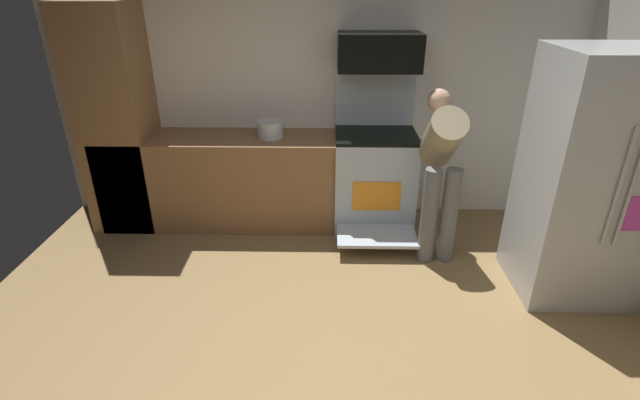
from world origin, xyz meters
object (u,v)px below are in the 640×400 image
person_cook (441,163)px  stock_pot (270,129)px  microwave (379,52)px  refrigerator (592,179)px  oven_range (374,177)px

person_cook → stock_pot: person_cook is taller
microwave → refrigerator: (1.49, -1.12, -0.74)m
microwave → oven_range: bearing=-90.0°
person_cook → stock_pot: (-1.50, 0.53, 0.13)m
refrigerator → oven_range: bearing=145.4°
microwave → refrigerator: bearing=-37.0°
oven_range → refrigerator: bearing=-34.6°
refrigerator → person_cook: size_ratio=1.32×
stock_pot → refrigerator: bearing=-22.8°
oven_range → person_cook: bearing=-45.9°
microwave → person_cook: microwave is taller
microwave → person_cook: bearing=-50.7°
microwave → person_cook: 1.14m
oven_range → refrigerator: refrigerator is taller
oven_range → stock_pot: 1.10m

